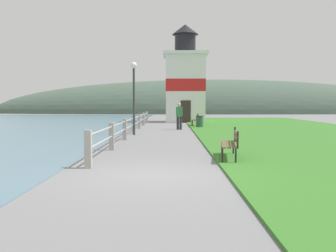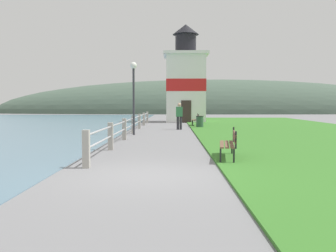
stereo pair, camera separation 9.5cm
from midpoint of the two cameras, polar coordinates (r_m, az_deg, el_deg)
ground_plane at (r=9.00m, az=-2.98°, el=-7.53°), size 160.00×160.00×0.00m
grass_verge at (r=24.19m, az=18.05°, el=-0.72°), size 12.00×42.58×0.06m
seawall_railing at (r=21.53m, az=-5.44°, el=0.41°), size 0.18×23.31×1.02m
park_bench_near at (r=11.58m, az=9.40°, el=-2.41°), size 0.72×2.02×0.94m
park_bench_midway at (r=28.55m, az=4.16°, el=1.06°), size 0.51×1.64×0.94m
lighthouse at (r=35.32m, az=2.54°, el=6.79°), size 4.08×4.08×9.07m
person_strolling at (r=24.62m, az=1.61°, el=1.66°), size 0.44×0.25×1.76m
trash_bin at (r=26.57m, az=4.74°, el=0.64°), size 0.54×0.54×0.84m
lamp_post at (r=20.49m, az=-5.36°, el=6.29°), size 0.36×0.36×3.96m
distant_hillside at (r=67.64m, az=6.92°, el=1.96°), size 80.00×16.00×12.00m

